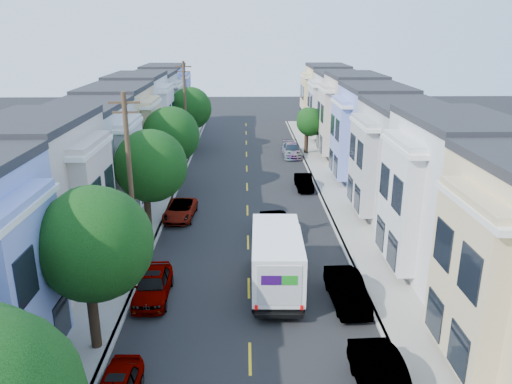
{
  "coord_description": "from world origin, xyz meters",
  "views": [
    {
      "loc": [
        -0.14,
        -23.69,
        13.14
      ],
      "look_at": [
        0.6,
        9.83,
        2.2
      ],
      "focal_mm": 35.0,
      "sensor_mm": 36.0,
      "label": 1
    }
  ],
  "objects": [
    {
      "name": "parked_right_a",
      "position": [
        4.9,
        -8.46,
        0.76
      ],
      "size": [
        1.83,
        4.62,
        1.52
      ],
      "primitive_type": "imported",
      "rotation": [
        0.0,
        0.0,
        0.05
      ],
      "color": "#4E5358",
      "rests_on": "ground"
    },
    {
      "name": "tree_d",
      "position": [
        -6.3,
        16.65,
        4.89
      ],
      "size": [
        4.7,
        4.7,
        7.26
      ],
      "color": "black",
      "rests_on": "ground"
    },
    {
      "name": "centerline",
      "position": [
        0.0,
        15.0,
        0.0
      ],
      "size": [
        0.12,
        70.0,
        0.01
      ],
      "primitive_type": "cube",
      "color": "gold",
      "rests_on": "ground"
    },
    {
      "name": "townhouse_row_left",
      "position": [
        -11.15,
        15.0,
        0.0
      ],
      "size": [
        5.0,
        70.0,
        8.5
      ],
      "primitive_type": "cube",
      "color": "#B0B0B0",
      "rests_on": "ground"
    },
    {
      "name": "parked_right_b",
      "position": [
        4.9,
        -1.62,
        0.72
      ],
      "size": [
        1.74,
        4.4,
        1.44
      ],
      "primitive_type": "imported",
      "rotation": [
        0.0,
        0.0,
        0.05
      ],
      "color": "white",
      "rests_on": "ground"
    },
    {
      "name": "townhouse_row_right",
      "position": [
        11.15,
        15.0,
        0.0
      ],
      "size": [
        5.0,
        70.0,
        8.5
      ],
      "primitive_type": "cube",
      "color": "#B0B0B0",
      "rests_on": "ground"
    },
    {
      "name": "curb_left",
      "position": [
        -6.05,
        15.0,
        0.07
      ],
      "size": [
        0.3,
        70.0,
        0.15
      ],
      "primitive_type": "cube",
      "color": "gray",
      "rests_on": "ground"
    },
    {
      "name": "tree_e",
      "position": [
        -6.3,
        32.12,
        4.78
      ],
      "size": [
        4.7,
        4.7,
        7.15
      ],
      "color": "black",
      "rests_on": "ground"
    },
    {
      "name": "parked_right_c",
      "position": [
        4.9,
        17.27,
        0.62
      ],
      "size": [
        1.4,
        3.74,
        1.24
      ],
      "primitive_type": "imported",
      "rotation": [
        0.0,
        0.0,
        0.02
      ],
      "color": "black",
      "rests_on": "ground"
    },
    {
      "name": "lead_sedan",
      "position": [
        1.9,
        7.08,
        0.71
      ],
      "size": [
        2.14,
        4.44,
        1.42
      ],
      "primitive_type": "imported",
      "rotation": [
        0.0,
        0.0,
        0.15
      ],
      "color": "black",
      "rests_on": "ground"
    },
    {
      "name": "utility_pole_near",
      "position": [
        -6.3,
        2.0,
        5.15
      ],
      "size": [
        1.6,
        0.26,
        10.0
      ],
      "color": "#42301E",
      "rests_on": "ground"
    },
    {
      "name": "sidewalk_left",
      "position": [
        -7.35,
        15.0,
        0.07
      ],
      "size": [
        2.6,
        70.0,
        0.15
      ],
      "primitive_type": "cube",
      "color": "gray",
      "rests_on": "ground"
    },
    {
      "name": "utility_pole_far",
      "position": [
        -6.3,
        28.0,
        5.15
      ],
      "size": [
        1.6,
        0.26,
        10.0
      ],
      "color": "#42301E",
      "rests_on": "ground"
    },
    {
      "name": "tree_b",
      "position": [
        -6.3,
        -5.14,
        4.92
      ],
      "size": [
        4.7,
        4.7,
        7.29
      ],
      "color": "black",
      "rests_on": "ground"
    },
    {
      "name": "curb_right",
      "position": [
        6.05,
        15.0,
        0.07
      ],
      "size": [
        0.3,
        70.0,
        0.15
      ],
      "primitive_type": "cube",
      "color": "gray",
      "rests_on": "ground"
    },
    {
      "name": "road_slab",
      "position": [
        0.0,
        15.0,
        0.01
      ],
      "size": [
        12.0,
        70.0,
        0.02
      ],
      "primitive_type": "cube",
      "color": "black",
      "rests_on": "ground"
    },
    {
      "name": "parked_left_d",
      "position": [
        -4.9,
        10.53,
        0.62
      ],
      "size": [
        2.28,
        4.54,
        1.23
      ],
      "primitive_type": "imported",
      "rotation": [
        0.0,
        0.0,
        -0.05
      ],
      "color": "black",
      "rests_on": "ground"
    },
    {
      "name": "sidewalk_right",
      "position": [
        7.35,
        15.0,
        0.07
      ],
      "size": [
        2.6,
        70.0,
        0.15
      ],
      "primitive_type": "cube",
      "color": "gray",
      "rests_on": "ground"
    },
    {
      "name": "fedex_truck",
      "position": [
        1.46,
        -0.09,
        1.78
      ],
      "size": [
        2.56,
        6.65,
        3.19
      ],
      "rotation": [
        0.0,
        0.0,
        -0.03
      ],
      "color": "white",
      "rests_on": "ground"
    },
    {
      "name": "parked_left_c",
      "position": [
        -4.9,
        -0.9,
        0.73
      ],
      "size": [
        1.81,
        4.55,
        1.47
      ],
      "primitive_type": "imported",
      "rotation": [
        0.0,
        0.0,
        0.02
      ],
      "color": "#9197A0",
      "rests_on": "ground"
    },
    {
      "name": "parked_right_d",
      "position": [
        4.9,
        28.95,
        0.7
      ],
      "size": [
        2.03,
        4.67,
        1.39
      ],
      "primitive_type": "imported",
      "rotation": [
        0.0,
        0.0,
        0.02
      ],
      "color": "#071C37",
      "rests_on": "ground"
    },
    {
      "name": "tree_c",
      "position": [
        -6.3,
        7.36,
        4.8
      ],
      "size": [
        4.7,
        4.7,
        7.17
      ],
      "color": "black",
      "rests_on": "ground"
    },
    {
      "name": "tree_far_r",
      "position": [
        6.9,
        30.07,
        3.55
      ],
      "size": [
        3.1,
        3.1,
        5.14
      ],
      "color": "black",
      "rests_on": "ground"
    },
    {
      "name": "ground",
      "position": [
        0.0,
        0.0,
        0.0
      ],
      "size": [
        160.0,
        160.0,
        0.0
      ],
      "primitive_type": "plane",
      "color": "black",
      "rests_on": "ground"
    }
  ]
}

